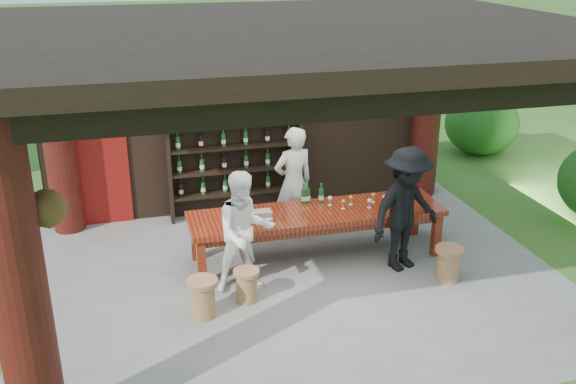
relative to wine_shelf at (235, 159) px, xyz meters
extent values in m
plane|color=#2D5119|center=(0.38, -2.45, -1.01)|extent=(90.00, 90.00, 0.00)
cube|color=slate|center=(0.38, -2.45, -1.06)|extent=(7.40, 5.90, 0.10)
cube|color=black|center=(0.38, 0.30, 0.64)|extent=(7.00, 0.18, 3.30)
cube|color=maroon|center=(-2.22, 0.20, -0.01)|extent=(0.95, 0.06, 2.00)
cylinder|color=#380C0A|center=(-2.77, -4.85, 0.64)|extent=(0.50, 0.50, 3.30)
cylinder|color=#380C0A|center=(-2.77, 0.10, 0.64)|extent=(0.50, 0.50, 3.30)
cylinder|color=#380C0A|center=(3.53, 0.10, 0.64)|extent=(0.50, 0.50, 3.30)
cube|color=black|center=(0.38, -4.85, 2.14)|extent=(6.70, 0.35, 0.35)
cube|color=black|center=(-2.77, -2.45, 2.14)|extent=(0.30, 5.20, 0.30)
cube|color=black|center=(3.53, -2.45, 2.14)|extent=(0.30, 5.20, 0.30)
cube|color=black|center=(0.38, -2.45, 2.39)|extent=(7.50, 6.00, 0.20)
cylinder|color=black|center=(-2.47, -4.65, 1.62)|extent=(0.01, 0.01, 0.75)
cone|color=black|center=(-2.47, -4.65, 1.16)|extent=(0.32, 0.32, 0.18)
sphere|color=#1E5919|center=(-2.47, -4.65, 1.27)|extent=(0.34, 0.34, 0.34)
cube|color=#57180C|center=(0.85, -1.91, -0.30)|extent=(3.76, 0.99, 0.08)
cube|color=#57180C|center=(0.85, -1.91, -0.40)|extent=(3.56, 0.83, 0.12)
cube|color=#57180C|center=(-0.91, -2.29, -0.67)|extent=(0.12, 0.12, 0.67)
cube|color=#57180C|center=(2.61, -2.30, -0.67)|extent=(0.12, 0.12, 0.67)
cube|color=#57180C|center=(-0.90, -1.52, -0.67)|extent=(0.12, 0.12, 0.67)
cube|color=#57180C|center=(2.61, -1.54, -0.67)|extent=(0.12, 0.12, 0.67)
cylinder|color=#95613B|center=(-0.40, -2.88, -0.81)|extent=(0.27, 0.27, 0.40)
cylinder|color=#95613B|center=(-0.40, -2.88, -0.58)|extent=(0.34, 0.34, 0.05)
cylinder|color=#95613B|center=(2.41, -3.07, -0.78)|extent=(0.31, 0.31, 0.45)
cylinder|color=#95613B|center=(2.41, -3.07, -0.52)|extent=(0.39, 0.39, 0.06)
cylinder|color=#95613B|center=(-1.00, -3.10, -0.78)|extent=(0.31, 0.31, 0.46)
cylinder|color=#95613B|center=(-1.00, -3.10, -0.52)|extent=(0.39, 0.39, 0.06)
imported|color=silver|center=(0.72, -1.09, -0.10)|extent=(0.74, 0.57, 1.80)
imported|color=white|center=(-0.34, -2.54, -0.17)|extent=(0.86, 0.70, 1.68)
imported|color=black|center=(1.97, -2.53, -0.09)|extent=(1.34, 1.04, 1.82)
cube|color=#BF6672|center=(0.01, -2.02, -0.19)|extent=(0.26, 0.18, 0.14)
ellipsoid|color=#194C14|center=(5.83, 1.95, -0.43)|extent=(1.60, 1.60, 1.36)
camera|label=1|loc=(-1.75, -10.12, 3.44)|focal=40.00mm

